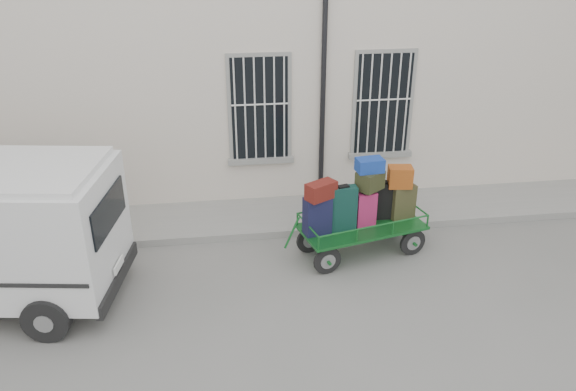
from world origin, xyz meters
The scene contains 4 objects.
ground centered at (0.00, 0.00, 0.00)m, with size 80.00×80.00×0.00m, color slate.
building centered at (0.00, 5.50, 3.00)m, with size 24.00×5.15×6.00m.
sidewalk centered at (0.00, 2.20, 0.07)m, with size 24.00×1.70×0.15m, color gray.
luggage_cart centered at (1.28, 0.59, 0.96)m, with size 2.81×1.59×1.94m.
Camera 1 is at (-1.38, -8.54, 5.68)m, focal length 35.00 mm.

